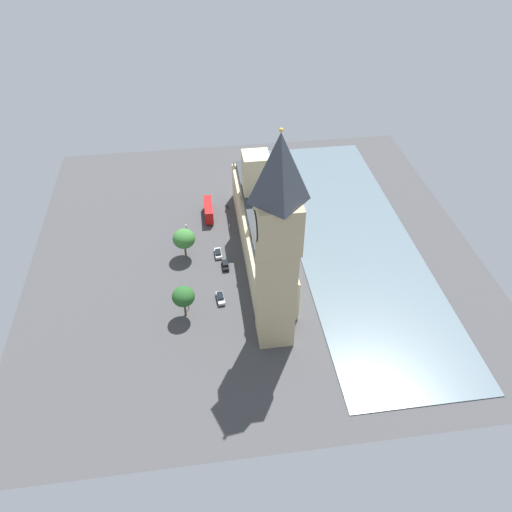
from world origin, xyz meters
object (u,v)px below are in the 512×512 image
(car_white_midblock, at_px, (218,253))
(pedestrian_opposite_hall, at_px, (228,207))
(double_decker_bus_by_river_gate, at_px, (208,210))
(clock_tower, at_px, (277,245))
(car_silver_far_end, at_px, (220,298))
(street_lamp_corner, at_px, (186,230))
(plane_tree_trailing, at_px, (183,297))
(plane_tree_kerbside, at_px, (184,239))
(street_lamp_under_trees, at_px, (188,298))
(car_black_leading, at_px, (225,265))
(pedestrian_near_tower, at_px, (229,226))
(parliament_building, at_px, (260,225))

(car_white_midblock, xyz_separation_m, pedestrian_opposite_hall, (-5.00, -23.48, -0.18))
(double_decker_bus_by_river_gate, bearing_deg, clock_tower, 104.15)
(car_silver_far_end, relative_size, street_lamp_corner, 0.75)
(car_white_midblock, bearing_deg, plane_tree_trailing, -116.04)
(pedestrian_opposite_hall, xyz_separation_m, plane_tree_kerbside, (14.34, 22.33, 5.64))
(street_lamp_under_trees, bearing_deg, double_decker_bus_by_river_gate, -101.02)
(pedestrian_opposite_hall, height_order, plane_tree_kerbside, plane_tree_kerbside)
(car_black_leading, distance_m, plane_tree_kerbside, 13.92)
(plane_tree_trailing, xyz_separation_m, street_lamp_corner, (-1.47, -30.19, -2.23))
(car_black_leading, height_order, pedestrian_near_tower, car_black_leading)
(clock_tower, relative_size, car_silver_far_end, 11.36)
(clock_tower, height_order, plane_tree_trailing, clock_tower)
(plane_tree_kerbside, relative_size, street_lamp_under_trees, 1.59)
(pedestrian_opposite_hall, height_order, street_lamp_corner, street_lamp_corner)
(clock_tower, xyz_separation_m, plane_tree_trailing, (21.35, -9.43, -21.78))
(car_black_leading, height_order, car_silver_far_end, same)
(parliament_building, xyz_separation_m, pedestrian_opposite_hall, (7.76, -20.43, -6.88))
(car_white_midblock, distance_m, car_black_leading, 5.68)
(car_silver_far_end, height_order, plane_tree_kerbside, plane_tree_kerbside)
(clock_tower, xyz_separation_m, car_white_midblock, (11.25, -31.99, -27.61))
(parliament_building, xyz_separation_m, pedestrian_near_tower, (8.20, -9.62, -6.89))
(pedestrian_opposite_hall, bearing_deg, plane_tree_trailing, 15.75)
(plane_tree_trailing, bearing_deg, car_silver_far_end, -155.52)
(car_silver_far_end, relative_size, pedestrian_opposite_hall, 3.06)
(car_white_midblock, relative_size, street_lamp_under_trees, 0.79)
(street_lamp_corner, bearing_deg, plane_tree_kerbside, 83.70)
(plane_tree_kerbside, relative_size, street_lamp_corner, 1.41)
(double_decker_bus_by_river_gate, xyz_separation_m, street_lamp_under_trees, (7.82, 40.14, 1.41))
(parliament_building, bearing_deg, street_lamp_corner, -12.09)
(car_silver_far_end, bearing_deg, street_lamp_under_trees, 8.34)
(plane_tree_kerbside, height_order, street_lamp_corner, plane_tree_kerbside)
(parliament_building, bearing_deg, double_decker_bus_by_river_gate, -49.72)
(car_silver_far_end, xyz_separation_m, street_lamp_corner, (7.82, -25.97, 3.61))
(plane_tree_kerbside, distance_m, street_lamp_corner, 6.78)
(parliament_building, relative_size, street_lamp_corner, 9.11)
(pedestrian_near_tower, xyz_separation_m, pedestrian_opposite_hall, (-0.44, -10.81, 0.02))
(double_decker_bus_by_river_gate, distance_m, pedestrian_opposite_hall, 7.65)
(pedestrian_near_tower, bearing_deg, car_black_leading, -52.53)
(double_decker_bus_by_river_gate, distance_m, car_white_midblock, 19.90)
(parliament_building, relative_size, plane_tree_kerbside, 6.47)
(pedestrian_opposite_hall, relative_size, plane_tree_trailing, 0.17)
(parliament_building, height_order, car_black_leading, parliament_building)
(double_decker_bus_by_river_gate, xyz_separation_m, plane_tree_trailing, (8.69, 42.33, 4.09))
(clock_tower, height_order, street_lamp_corner, clock_tower)
(car_white_midblock, xyz_separation_m, plane_tree_kerbside, (9.35, -1.15, 5.46))
(plane_tree_trailing, height_order, street_lamp_corner, plane_tree_trailing)
(pedestrian_opposite_hall, bearing_deg, pedestrian_near_tower, 31.60)
(car_silver_far_end, distance_m, pedestrian_near_tower, 31.47)
(clock_tower, relative_size, car_white_midblock, 12.25)
(parliament_building, bearing_deg, plane_tree_kerbside, 4.92)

